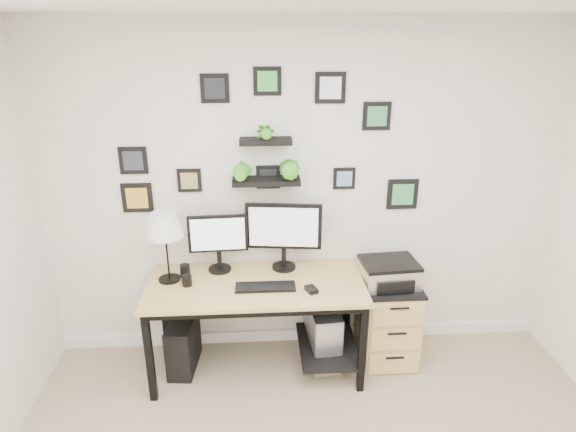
{
  "coord_description": "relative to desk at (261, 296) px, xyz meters",
  "views": [
    {
      "loc": [
        -0.36,
        -1.5,
        2.48
      ],
      "look_at": [
        -0.14,
        1.83,
        1.2
      ],
      "focal_mm": 30.0,
      "sensor_mm": 36.0,
      "label": 1
    }
  ],
  "objects": [
    {
      "name": "keyboard",
      "position": [
        0.03,
        -0.11,
        0.13
      ],
      "size": [
        0.43,
        0.14,
        0.02
      ],
      "primitive_type": "cube",
      "rotation": [
        0.0,
        0.0,
        -0.0
      ],
      "color": "black",
      "rests_on": "desk"
    },
    {
      "name": "desk",
      "position": [
        0.0,
        0.0,
        0.0
      ],
      "size": [
        1.6,
        0.7,
        0.75
      ],
      "color": "tan",
      "rests_on": "ground"
    },
    {
      "name": "pc_tower_grey",
      "position": [
        0.48,
        0.05,
        -0.38
      ],
      "size": [
        0.25,
        0.5,
        0.48
      ],
      "color": "gray",
      "rests_on": "ground"
    },
    {
      "name": "room",
      "position": [
        0.36,
        0.32,
        -0.58
      ],
      "size": [
        4.0,
        4.0,
        4.0
      ],
      "color": "tan",
      "rests_on": "ground"
    },
    {
      "name": "wall_decor",
      "position": [
        0.08,
        0.26,
        1.03
      ],
      "size": [
        2.26,
        0.18,
        1.08
      ],
      "color": "black",
      "rests_on": "ground"
    },
    {
      "name": "table_lamp",
      "position": [
        -0.68,
        0.06,
        0.55
      ],
      "size": [
        0.26,
        0.26,
        0.53
      ],
      "color": "black",
      "rests_on": "desk"
    },
    {
      "name": "mug",
      "position": [
        -0.54,
        -0.03,
        0.16
      ],
      "size": [
        0.07,
        0.07,
        0.08
      ],
      "primitive_type": "cylinder",
      "color": "black",
      "rests_on": "desk"
    },
    {
      "name": "pen_cup",
      "position": [
        -0.57,
        0.11,
        0.17
      ],
      "size": [
        0.08,
        0.08,
        0.1
      ],
      "primitive_type": "cylinder",
      "color": "black",
      "rests_on": "desk"
    },
    {
      "name": "monitor_right",
      "position": [
        0.18,
        0.19,
        0.44
      ],
      "size": [
        0.58,
        0.21,
        0.54
      ],
      "color": "black",
      "rests_on": "desk"
    },
    {
      "name": "pc_tower_black",
      "position": [
        -0.61,
        0.02,
        -0.42
      ],
      "size": [
        0.22,
        0.43,
        0.42
      ],
      "primitive_type": "cube",
      "rotation": [
        0.0,
        0.0,
        -0.09
      ],
      "color": "black",
      "rests_on": "ground"
    },
    {
      "name": "file_cabinet",
      "position": [
        1.0,
        0.06,
        -0.29
      ],
      "size": [
        0.43,
        0.53,
        0.67
      ],
      "color": "tan",
      "rests_on": "ground"
    },
    {
      "name": "printer",
      "position": [
        0.98,
        0.04,
        0.14
      ],
      "size": [
        0.44,
        0.37,
        0.19
      ],
      "color": "silver",
      "rests_on": "file_cabinet"
    },
    {
      "name": "monitor_left",
      "position": [
        -0.31,
        0.19,
        0.39
      ],
      "size": [
        0.45,
        0.18,
        0.46
      ],
      "color": "black",
      "rests_on": "desk"
    },
    {
      "name": "mouse",
      "position": [
        0.36,
        -0.17,
        0.14
      ],
      "size": [
        0.1,
        0.12,
        0.03
      ],
      "primitive_type": "cube",
      "rotation": [
        0.0,
        0.0,
        0.35
      ],
      "color": "black",
      "rests_on": "desk"
    }
  ]
}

